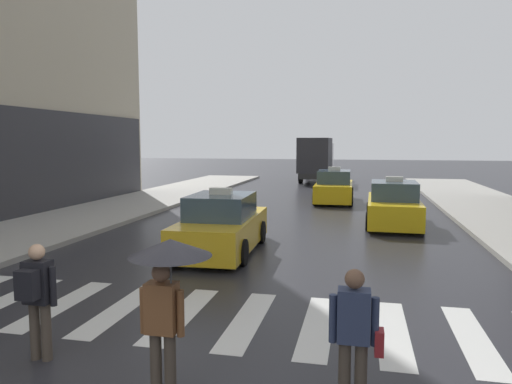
{
  "coord_description": "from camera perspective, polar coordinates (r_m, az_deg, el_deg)",
  "views": [
    {
      "loc": [
        2.43,
        -4.66,
        3.04
      ],
      "look_at": [
        -0.36,
        8.0,
        1.68
      ],
      "focal_mm": 33.24,
      "sensor_mm": 36.0,
      "label": 1
    }
  ],
  "objects": [
    {
      "name": "pedestrian_with_umbrella",
      "position": [
        5.64,
        -10.62,
        -9.79
      ],
      "size": [
        0.96,
        0.96,
        1.94
      ],
      "color": "#473D33",
      "rests_on": "ground"
    },
    {
      "name": "taxi_lead",
      "position": [
        13.19,
        -4.13,
        -4.12
      ],
      "size": [
        2.05,
        4.59,
        1.8
      ],
      "color": "gold",
      "rests_on": "ground"
    },
    {
      "name": "taxi_third",
      "position": [
        24.45,
        9.37,
        0.49
      ],
      "size": [
        1.98,
        4.56,
        1.8
      ],
      "color": "yellow",
      "rests_on": "ground"
    },
    {
      "name": "pedestrian_with_backpack",
      "position": [
        7.33,
        -24.85,
        -10.97
      ],
      "size": [
        0.55,
        0.43,
        1.65
      ],
      "color": "#473D33",
      "rests_on": "ground"
    },
    {
      "name": "crosswalk_markings",
      "position": [
        8.59,
        -5.01,
        -14.72
      ],
      "size": [
        11.3,
        2.8,
        0.01
      ],
      "color": "silver",
      "rests_on": "ground"
    },
    {
      "name": "pedestrian_with_handbag",
      "position": [
        5.62,
        11.8,
        -16.15
      ],
      "size": [
        0.6,
        0.24,
        1.65
      ],
      "color": "#473D33",
      "rests_on": "ground"
    },
    {
      "name": "box_truck",
      "position": [
        36.51,
        7.29,
        4.1
      ],
      "size": [
        2.3,
        7.55,
        3.35
      ],
      "color": "#2D2D2D",
      "rests_on": "ground"
    },
    {
      "name": "taxi_second",
      "position": [
        18.05,
        16.2,
        -1.6
      ],
      "size": [
        2.01,
        4.58,
        1.8
      ],
      "color": "yellow",
      "rests_on": "ground"
    }
  ]
}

